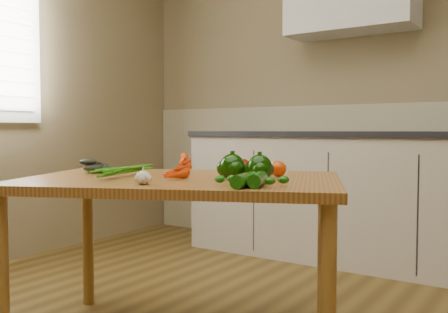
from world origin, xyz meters
TOP-DOWN VIEW (x-y plane):
  - room at (0.00, 0.17)m, footprint 4.04×5.04m
  - counter_run at (0.21, 2.19)m, footprint 2.84×0.64m
  - table at (-0.17, 0.49)m, footprint 1.55×1.31m
  - carrot_bunch at (-0.24, 0.45)m, footprint 0.30×0.27m
  - leafy_greens at (-0.64, 0.48)m, footprint 0.19×0.17m
  - garlic_bulb at (-0.11, 0.19)m, footprint 0.06×0.06m
  - pepper_a at (0.07, 0.53)m, footprint 0.10×0.10m
  - pepper_b at (0.13, 0.64)m, footprint 0.09×0.09m
  - pepper_c at (0.19, 0.54)m, footprint 0.10×0.10m
  - tomato_a at (-0.02, 0.75)m, footprint 0.08×0.08m
  - tomato_b at (0.04, 0.81)m, footprint 0.08×0.08m
  - tomato_c at (0.15, 0.77)m, footprint 0.07×0.07m
  - zucchini_a at (0.27, 0.39)m, footprint 0.12×0.19m
  - zucchini_b at (0.24, 0.34)m, footprint 0.09×0.19m

SIDE VIEW (x-z plane):
  - counter_run at x=0.21m, z-range -0.11..1.03m
  - table at x=-0.17m, z-range 0.27..0.98m
  - zucchini_b at x=0.24m, z-range 0.71..0.76m
  - zucchini_a at x=0.27m, z-range 0.71..0.76m
  - garlic_bulb at x=-0.11m, z-range 0.71..0.76m
  - carrot_bunch at x=-0.24m, z-range 0.71..0.77m
  - tomato_c at x=0.15m, z-range 0.71..0.77m
  - tomato_a at x=-0.02m, z-range 0.71..0.78m
  - tomato_b at x=0.04m, z-range 0.71..0.78m
  - pepper_b at x=0.13m, z-range 0.71..0.79m
  - leafy_greens at x=-0.64m, z-range 0.71..0.80m
  - pepper_c at x=0.19m, z-range 0.71..0.81m
  - pepper_a at x=0.07m, z-range 0.71..0.81m
  - room at x=0.00m, z-range -0.07..2.57m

